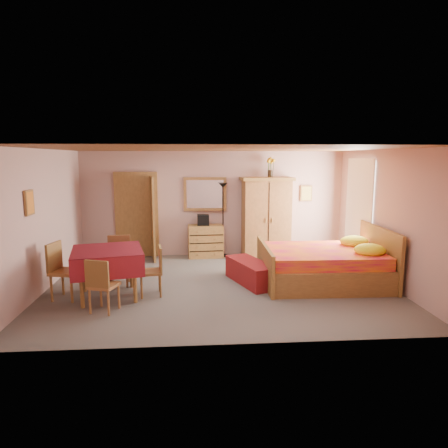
{
  "coord_description": "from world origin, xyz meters",
  "views": [
    {
      "loc": [
        -0.48,
        -7.42,
        2.44
      ],
      "look_at": [
        0.1,
        0.3,
        1.15
      ],
      "focal_mm": 32.0,
      "sensor_mm": 36.0,
      "label": 1
    }
  ],
  "objects": [
    {
      "name": "picture_back",
      "position": [
        2.35,
        2.47,
        1.55
      ],
      "size": [
        0.3,
        0.04,
        0.4
      ],
      "primitive_type": "cube",
      "color": "#D8BF59",
      "rests_on": "wall_back"
    },
    {
      "name": "picture_left",
      "position": [
        -3.22,
        -0.6,
        1.7
      ],
      "size": [
        0.04,
        0.32,
        0.42
      ],
      "primitive_type": "cube",
      "color": "orange",
      "rests_on": "wall_left"
    },
    {
      "name": "floor",
      "position": [
        0.0,
        0.0,
        0.0
      ],
      "size": [
        6.5,
        6.5,
        0.0
      ],
      "primitive_type": "plane",
      "color": "slate",
      "rests_on": "ground"
    },
    {
      "name": "wall_right",
      "position": [
        3.25,
        0.0,
        1.3
      ],
      "size": [
        0.1,
        5.0,
        2.6
      ],
      "primitive_type": "cube",
      "color": "tan",
      "rests_on": "floor"
    },
    {
      "name": "floor_lamp",
      "position": [
        0.23,
        2.31,
        0.92
      ],
      "size": [
        0.23,
        0.23,
        1.83
      ],
      "primitive_type": "cube",
      "rotation": [
        0.0,
        0.0,
        -0.0
      ],
      "color": "black",
      "rests_on": "floor"
    },
    {
      "name": "wall_left",
      "position": [
        -3.25,
        0.0,
        1.3
      ],
      "size": [
        0.1,
        5.0,
        2.6
      ],
      "primitive_type": "cube",
      "color": "tan",
      "rests_on": "floor"
    },
    {
      "name": "sunflower_vase",
      "position": [
        1.39,
        2.27,
        2.21
      ],
      "size": [
        0.2,
        0.2,
        0.48
      ],
      "primitive_type": "cube",
      "rotation": [
        0.0,
        0.0,
        0.06
      ],
      "color": "yellow",
      "rests_on": "wardrobe"
    },
    {
      "name": "wall_front",
      "position": [
        0.0,
        -2.5,
        1.3
      ],
      "size": [
        6.5,
        0.1,
        2.6
      ],
      "primitive_type": "cube",
      "color": "tan",
      "rests_on": "floor"
    },
    {
      "name": "chair_north",
      "position": [
        -1.95,
        0.16,
        0.47
      ],
      "size": [
        0.45,
        0.45,
        0.94
      ],
      "primitive_type": "cube",
      "rotation": [
        0.0,
        0.0,
        3.19
      ],
      "color": "brown",
      "rests_on": "floor"
    },
    {
      "name": "ceiling",
      "position": [
        0.0,
        0.0,
        2.6
      ],
      "size": [
        6.5,
        6.5,
        0.0
      ],
      "primitive_type": "plane",
      "rotation": [
        3.14,
        0.0,
        0.0
      ],
      "color": "brown",
      "rests_on": "wall_back"
    },
    {
      "name": "window",
      "position": [
        3.21,
        1.2,
        1.45
      ],
      "size": [
        0.08,
        1.4,
        1.95
      ],
      "primitive_type": "cube",
      "color": "white",
      "rests_on": "wall_right"
    },
    {
      "name": "doorway",
      "position": [
        -1.9,
        2.47,
        1.02
      ],
      "size": [
        1.06,
        0.12,
        2.15
      ],
      "primitive_type": "cube",
      "color": "#9E6B35",
      "rests_on": "floor"
    },
    {
      "name": "dining_table",
      "position": [
        -2.01,
        -0.51,
        0.43
      ],
      "size": [
        1.4,
        1.4,
        0.86
      ],
      "primitive_type": "cube",
      "rotation": [
        0.0,
        0.0,
        0.22
      ],
      "color": "maroon",
      "rests_on": "floor"
    },
    {
      "name": "chair_east",
      "position": [
        -1.27,
        -0.48,
        0.44
      ],
      "size": [
        0.45,
        0.45,
        0.89
      ],
      "primitive_type": "cube",
      "rotation": [
        0.0,
        0.0,
        1.71
      ],
      "color": "olive",
      "rests_on": "floor"
    },
    {
      "name": "wardrobe",
      "position": [
        1.28,
        2.19,
        0.99
      ],
      "size": [
        1.29,
        0.71,
        1.97
      ],
      "primitive_type": "cube",
      "rotation": [
        0.0,
        0.0,
        0.05
      ],
      "color": "#A06736",
      "rests_on": "floor"
    },
    {
      "name": "chair_west",
      "position": [
        -2.71,
        -0.56,
        0.5
      ],
      "size": [
        0.54,
        0.54,
        1.0
      ],
      "primitive_type": "cube",
      "rotation": [
        0.0,
        0.0,
        -1.78
      ],
      "color": "#AE733B",
      "rests_on": "floor"
    },
    {
      "name": "chest_of_drawers",
      "position": [
        -0.21,
        2.24,
        0.4
      ],
      "size": [
        0.87,
        0.48,
        0.8
      ],
      "primitive_type": "cube",
      "rotation": [
        0.0,
        0.0,
        0.06
      ],
      "color": "#AC793A",
      "rests_on": "floor"
    },
    {
      "name": "wall_back",
      "position": [
        0.0,
        2.5,
        1.3
      ],
      "size": [
        6.5,
        0.1,
        2.6
      ],
      "primitive_type": "cube",
      "color": "tan",
      "rests_on": "floor"
    },
    {
      "name": "bed",
      "position": [
        2.02,
        0.01,
        0.55
      ],
      "size": [
        2.42,
        1.93,
        1.1
      ],
      "primitive_type": "cube",
      "rotation": [
        0.0,
        0.0,
        -0.02
      ],
      "color": "#D11442",
      "rests_on": "floor"
    },
    {
      "name": "stereo",
      "position": [
        -0.27,
        2.24,
        0.93
      ],
      "size": [
        0.29,
        0.21,
        0.26
      ],
      "primitive_type": "cube",
      "rotation": [
        0.0,
        0.0,
        0.02
      ],
      "color": "black",
      "rests_on": "chest_of_drawers"
    },
    {
      "name": "wall_mirror",
      "position": [
        -0.21,
        2.45,
        1.55
      ],
      "size": [
        1.06,
        0.1,
        0.84
      ],
      "primitive_type": "cube",
      "rotation": [
        0.0,
        0.0,
        -0.04
      ],
      "color": "silver",
      "rests_on": "wall_back"
    },
    {
      "name": "chair_south",
      "position": [
        -1.93,
        -1.19,
        0.44
      ],
      "size": [
        0.51,
        0.51,
        0.88
      ],
      "primitive_type": "cube",
      "rotation": [
        0.0,
        0.0,
        -0.32
      ],
      "color": "#A96B39",
      "rests_on": "floor"
    },
    {
      "name": "bench",
      "position": [
        0.61,
        0.08,
        0.22
      ],
      "size": [
        0.91,
        1.4,
        0.44
      ],
      "primitive_type": "cube",
      "rotation": [
        0.0,
        0.0,
        0.36
      ],
      "color": "maroon",
      "rests_on": "floor"
    }
  ]
}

